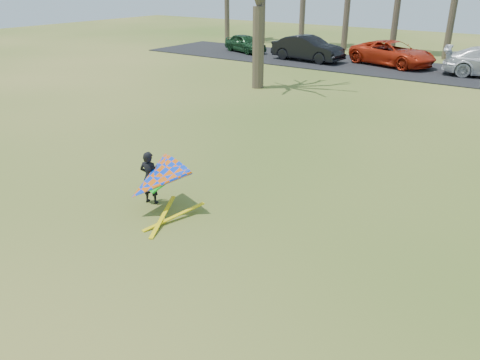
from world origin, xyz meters
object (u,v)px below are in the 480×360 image
Objects in this scene: car_0 at (245,43)px; car_2 at (392,53)px; car_1 at (308,48)px; kite_flyer at (155,180)px.

car_2 reaches higher than car_0.
car_1 is at bearing -78.52° from car_0.
kite_flyer is at bearing -157.00° from car_1.
car_1 is 2.18× the size of kite_flyer.
car_1 is 24.25m from kite_flyer.
car_2 is at bearing 94.97° from kite_flyer.
car_1 reaches higher than car_0.
car_0 is 0.70× the size of car_2.
car_2 is at bearing -70.05° from car_1.
car_0 is 1.68× the size of kite_flyer.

